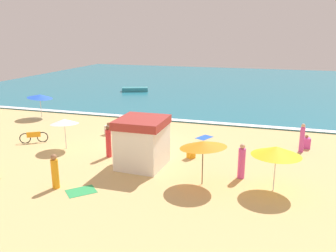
{
  "coord_description": "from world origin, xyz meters",
  "views": [
    {
      "loc": [
        8.21,
        -20.74,
        7.23
      ],
      "look_at": [
        1.27,
        1.8,
        0.8
      ],
      "focal_mm": 37.41,
      "sensor_mm": 36.0,
      "label": 1
    }
  ],
  "objects_px": {
    "beach_umbrella_1": "(64,121)",
    "beach_umbrella_4": "(40,96)",
    "beachgoer_9": "(130,129)",
    "lifeguard_cabana": "(142,142)",
    "beach_umbrella_5": "(203,144)",
    "small_boat_0": "(135,89)",
    "beachgoer_2": "(55,172)",
    "beachgoer_0": "(302,138)",
    "beachgoer_6": "(191,151)",
    "beach_umbrella_0": "(276,151)",
    "beachgoer_8": "(242,162)",
    "beachgoer_7": "(306,143)",
    "beachgoer_5": "(109,129)",
    "parked_bicycle": "(34,137)",
    "beachgoer_3": "(108,142)"
  },
  "relations": [
    {
      "from": "beachgoer_2",
      "to": "beachgoer_3",
      "type": "relative_size",
      "value": 0.88
    },
    {
      "from": "beach_umbrella_4",
      "to": "small_boat_0",
      "type": "distance_m",
      "value": 14.7
    },
    {
      "from": "beach_umbrella_4",
      "to": "beachgoer_5",
      "type": "xyz_separation_m",
      "value": [
        7.83,
        -2.89,
        -1.49
      ]
    },
    {
      "from": "beach_umbrella_5",
      "to": "beachgoer_3",
      "type": "bearing_deg",
      "value": 160.56
    },
    {
      "from": "beachgoer_6",
      "to": "beach_umbrella_4",
      "type": "bearing_deg",
      "value": 157.97
    },
    {
      "from": "beachgoer_9",
      "to": "small_boat_0",
      "type": "relative_size",
      "value": 0.27
    },
    {
      "from": "beach_umbrella_1",
      "to": "beachgoer_5",
      "type": "relative_size",
      "value": 2.83
    },
    {
      "from": "parked_bicycle",
      "to": "beachgoer_0",
      "type": "bearing_deg",
      "value": 10.82
    },
    {
      "from": "beachgoer_9",
      "to": "small_boat_0",
      "type": "xyz_separation_m",
      "value": [
        -6.46,
        16.73,
        -0.05
      ]
    },
    {
      "from": "lifeguard_cabana",
      "to": "beachgoer_2",
      "type": "distance_m",
      "value": 4.86
    },
    {
      "from": "beach_umbrella_4",
      "to": "small_boat_0",
      "type": "bearing_deg",
      "value": 78.96
    },
    {
      "from": "lifeguard_cabana",
      "to": "beachgoer_6",
      "type": "distance_m",
      "value": 3.19
    },
    {
      "from": "beachgoer_2",
      "to": "beachgoer_7",
      "type": "relative_size",
      "value": 1.93
    },
    {
      "from": "small_boat_0",
      "to": "beachgoer_3",
      "type": "bearing_deg",
      "value": -71.57
    },
    {
      "from": "beachgoer_5",
      "to": "beachgoer_8",
      "type": "distance_m",
      "value": 11.2
    },
    {
      "from": "lifeguard_cabana",
      "to": "beachgoer_3",
      "type": "bearing_deg",
      "value": 162.37
    },
    {
      "from": "lifeguard_cabana",
      "to": "parked_bicycle",
      "type": "relative_size",
      "value": 1.73
    },
    {
      "from": "beachgoer_7",
      "to": "beachgoer_9",
      "type": "bearing_deg",
      "value": -178.43
    },
    {
      "from": "lifeguard_cabana",
      "to": "beachgoer_2",
      "type": "relative_size",
      "value": 1.6
    },
    {
      "from": "beachgoer_3",
      "to": "beachgoer_0",
      "type": "bearing_deg",
      "value": 21.31
    },
    {
      "from": "beachgoer_9",
      "to": "small_boat_0",
      "type": "bearing_deg",
      "value": 111.11
    },
    {
      "from": "beach_umbrella_5",
      "to": "beachgoer_0",
      "type": "xyz_separation_m",
      "value": [
        4.88,
        6.41,
        -1.17
      ]
    },
    {
      "from": "beach_umbrella_0",
      "to": "beach_umbrella_1",
      "type": "distance_m",
      "value": 12.91
    },
    {
      "from": "beach_umbrella_1",
      "to": "parked_bicycle",
      "type": "xyz_separation_m",
      "value": [
        -2.75,
        0.45,
        -1.39
      ]
    },
    {
      "from": "beachgoer_2",
      "to": "beachgoer_9",
      "type": "distance_m",
      "value": 9.43
    },
    {
      "from": "lifeguard_cabana",
      "to": "beach_umbrella_5",
      "type": "xyz_separation_m",
      "value": [
        3.63,
        -1.37,
        0.65
      ]
    },
    {
      "from": "beachgoer_5",
      "to": "beachgoer_6",
      "type": "distance_m",
      "value": 7.5
    },
    {
      "from": "beachgoer_2",
      "to": "beachgoer_6",
      "type": "xyz_separation_m",
      "value": [
        5.18,
        5.86,
        -0.39
      ]
    },
    {
      "from": "beachgoer_5",
      "to": "beach_umbrella_0",
      "type": "bearing_deg",
      "value": -27.98
    },
    {
      "from": "beach_umbrella_1",
      "to": "small_boat_0",
      "type": "height_order",
      "value": "beach_umbrella_1"
    },
    {
      "from": "beachgoer_7",
      "to": "small_boat_0",
      "type": "distance_m",
      "value": 24.7
    },
    {
      "from": "lifeguard_cabana",
      "to": "beachgoer_0",
      "type": "height_order",
      "value": "lifeguard_cabana"
    },
    {
      "from": "beachgoer_3",
      "to": "small_boat_0",
      "type": "xyz_separation_m",
      "value": [
        -7.18,
        21.54,
        -0.59
      ]
    },
    {
      "from": "beachgoer_2",
      "to": "beachgoer_0",
      "type": "bearing_deg",
      "value": 37.86
    },
    {
      "from": "beachgoer_8",
      "to": "beach_umbrella_5",
      "type": "bearing_deg",
      "value": -142.7
    },
    {
      "from": "beachgoer_3",
      "to": "beachgoer_7",
      "type": "distance_m",
      "value": 12.41
    },
    {
      "from": "beach_umbrella_1",
      "to": "beach_umbrella_4",
      "type": "bearing_deg",
      "value": 135.37
    },
    {
      "from": "beachgoer_0",
      "to": "beachgoer_8",
      "type": "distance_m",
      "value": 5.98
    },
    {
      "from": "beach_umbrella_0",
      "to": "beach_umbrella_5",
      "type": "height_order",
      "value": "beach_umbrella_5"
    },
    {
      "from": "beachgoer_8",
      "to": "beachgoer_7",
      "type": "bearing_deg",
      "value": 59.65
    },
    {
      "from": "beachgoer_2",
      "to": "beachgoer_6",
      "type": "distance_m",
      "value": 7.84
    },
    {
      "from": "beach_umbrella_1",
      "to": "beachgoer_8",
      "type": "bearing_deg",
      "value": -7.18
    },
    {
      "from": "lifeguard_cabana",
      "to": "beachgoer_3",
      "type": "xyz_separation_m",
      "value": [
        -2.43,
        0.77,
        -0.46
      ]
    },
    {
      "from": "beach_umbrella_4",
      "to": "beach_umbrella_5",
      "type": "xyz_separation_m",
      "value": [
        16.04,
        -9.33,
        0.19
      ]
    },
    {
      "from": "parked_bicycle",
      "to": "beachgoer_8",
      "type": "height_order",
      "value": "beachgoer_8"
    },
    {
      "from": "beachgoer_9",
      "to": "lifeguard_cabana",
      "type": "bearing_deg",
      "value": -60.53
    },
    {
      "from": "beach_umbrella_1",
      "to": "beach_umbrella_4",
      "type": "relative_size",
      "value": 0.93
    },
    {
      "from": "beach_umbrella_5",
      "to": "small_boat_0",
      "type": "relative_size",
      "value": 0.94
    },
    {
      "from": "beach_umbrella_4",
      "to": "beachgoer_6",
      "type": "bearing_deg",
      "value": -22.03
    },
    {
      "from": "beach_umbrella_5",
      "to": "beachgoer_7",
      "type": "bearing_deg",
      "value": 54.34
    }
  ]
}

